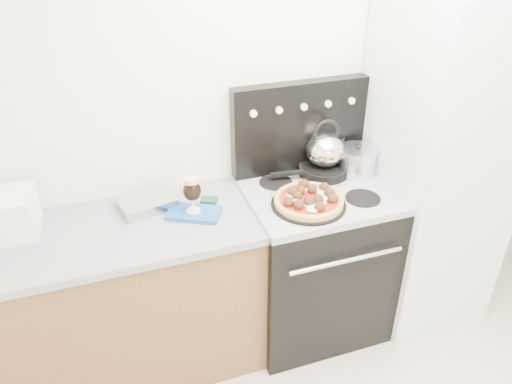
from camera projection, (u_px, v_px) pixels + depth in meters
name	position (u px, v px, depth m)	size (l,w,h in m)	color
room_shell	(413.00, 235.00, 1.71)	(3.52, 3.01, 2.52)	beige
base_cabinet	(116.00, 305.00, 2.57)	(1.45, 0.60, 0.86)	brown
countertop	(102.00, 234.00, 2.34)	(1.48, 0.63, 0.04)	gray
stove_body	(313.00, 262.00, 2.86)	(0.76, 0.65, 0.88)	black
cooktop	(318.00, 194.00, 2.63)	(0.76, 0.65, 0.04)	#ADADB2
backguard	(299.00, 127.00, 2.71)	(0.76, 0.08, 0.50)	black
fridge	(435.00, 167.00, 2.78)	(0.64, 0.68, 1.90)	silver
foil_sheet	(147.00, 203.00, 2.50)	(0.27, 0.20, 0.05)	silver
oven_mitt	(194.00, 213.00, 2.44)	(0.26, 0.15, 0.02)	#2056AD
beer_glass	(192.00, 195.00, 2.39)	(0.09, 0.09, 0.19)	black
pizza_pan	(308.00, 204.00, 2.49)	(0.38, 0.38, 0.01)	black
pizza	(309.00, 199.00, 2.47)	(0.34, 0.34, 0.05)	gold
skillet	(323.00, 170.00, 2.76)	(0.27, 0.27, 0.05)	black
tea_kettle	(325.00, 147.00, 2.69)	(0.21, 0.21, 0.23)	silver
stock_pot	(357.00, 162.00, 2.73)	(0.20, 0.20, 0.15)	silver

